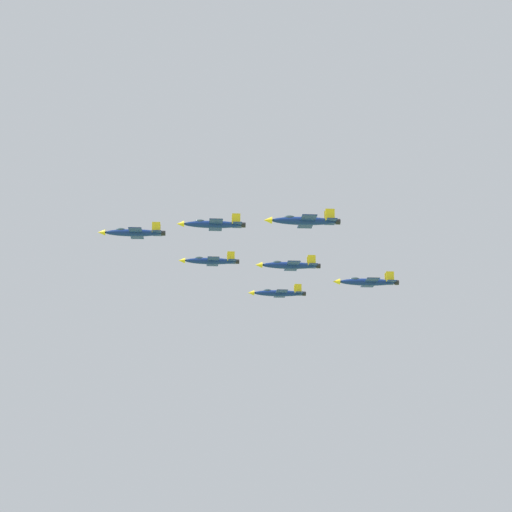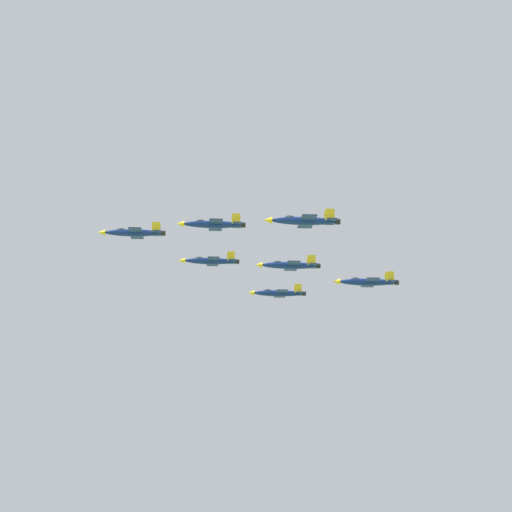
% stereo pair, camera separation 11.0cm
% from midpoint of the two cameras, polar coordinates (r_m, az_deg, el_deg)
% --- Properties ---
extents(jet_lead, '(16.22, 10.24, 3.43)m').
position_cam_midpoint_polar(jet_lead, '(239.14, -7.13, 1.36)').
color(jet_lead, navy).
extents(jet_left_wingman, '(15.60, 9.80, 3.29)m').
position_cam_midpoint_polar(jet_left_wingman, '(222.56, -2.52, 1.86)').
color(jet_left_wingman, navy).
extents(jet_right_wingman, '(15.68, 9.82, 3.31)m').
position_cam_midpoint_polar(jet_right_wingman, '(253.49, -2.66, -0.28)').
color(jet_right_wingman, navy).
extents(jet_left_outer, '(16.24, 10.19, 3.43)m').
position_cam_midpoint_polar(jet_left_outer, '(207.28, 2.80, 2.06)').
color(jet_left_outer, navy).
extents(jet_right_outer, '(15.91, 9.99, 3.36)m').
position_cam_midpoint_polar(jet_right_outer, '(268.95, 1.31, -2.16)').
color(jet_right_outer, navy).
extents(jet_slot_rear, '(15.83, 9.94, 3.34)m').
position_cam_midpoint_polar(jet_slot_rear, '(237.71, 1.96, -0.54)').
color(jet_slot_rear, navy).
extents(jet_trailing, '(16.10, 10.12, 3.40)m').
position_cam_midpoint_polar(jet_trailing, '(239.31, 6.48, -1.50)').
color(jet_trailing, navy).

